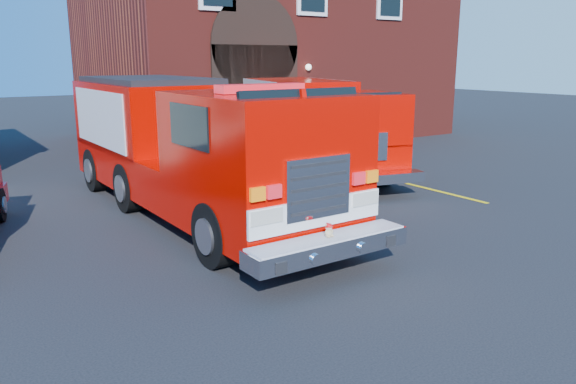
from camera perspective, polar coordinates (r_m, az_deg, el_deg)
ground at (r=10.90m, az=-3.56°, el=-5.45°), size 100.00×100.00×0.00m
parking_stripe_near at (r=15.74m, az=15.27°, el=0.02°), size 0.12×3.00×0.01m
parking_stripe_mid at (r=17.78m, az=7.96°, el=1.87°), size 0.12×3.00×0.01m
parking_stripe_far at (r=20.06m, az=2.22°, el=3.30°), size 0.12×3.00×0.01m
fire_station at (r=26.95m, az=-2.39°, el=14.95°), size 15.20×10.20×8.45m
fire_engine at (r=12.93m, az=-9.86°, el=4.66°), size 2.93×10.02×3.08m
secondary_truck at (r=18.13m, az=2.05°, el=7.13°), size 4.80×9.11×2.83m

